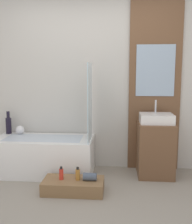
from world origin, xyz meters
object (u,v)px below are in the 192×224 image
bathtub (44,155)px  wooden_step_bench (73,186)px  vase_tall_dark (9,125)px  vase_round_light (20,130)px  bottle_soap_primary (61,174)px  sink (156,118)px  bottle_soap_secondary (78,174)px

bathtub → wooden_step_bench: (0.52, -0.57, -0.18)m
wooden_step_bench → vase_tall_dark: bearing=144.3°
wooden_step_bench → vase_tall_dark: size_ratio=2.15×
vase_round_light → bottle_soap_primary: 1.17m
bathtub → vase_tall_dark: (-0.60, 0.23, 0.39)m
wooden_step_bench → vase_tall_dark: vase_tall_dark is taller
bathtub → sink: bearing=2.2°
vase_round_light → bottle_soap_secondary: size_ratio=0.79×
sink → vase_tall_dark: 2.18m
wooden_step_bench → bottle_soap_secondary: bearing=0.0°
bathtub → sink: size_ratio=3.12×
bathtub → bottle_soap_secondary: bearing=-45.0°
vase_tall_dark → bottle_soap_primary: vase_tall_dark is taller
wooden_step_bench → bottle_soap_primary: (-0.15, 0.00, 0.15)m
sink → bottle_soap_secondary: 1.31m
sink → bottle_soap_primary: size_ratio=2.82×
vase_tall_dark → bottle_soap_secondary: bearing=-34.4°
vase_tall_dark → bottle_soap_primary: bearing=-39.5°
vase_tall_dark → vase_round_light: (0.18, -0.02, -0.07)m
vase_round_light → bottle_soap_secondary: (0.99, -0.78, -0.35)m
bathtub → vase_tall_dark: bearing=158.8°
bottle_soap_primary → vase_round_light: bearing=135.3°
sink → vase_tall_dark: size_ratio=1.32×
bottle_soap_secondary → vase_round_light: bearing=141.7°
vase_tall_dark → sink: bearing=-4.6°
sink → vase_tall_dark: sink is taller
vase_tall_dark → vase_round_light: bearing=-6.8°
sink → bottle_soap_secondary: bearing=-147.6°
bottle_soap_primary → bottle_soap_secondary: bearing=0.0°
sink → vase_round_light: sink is taller
bottle_soap_primary → bottle_soap_secondary: (0.20, 0.00, 0.00)m
sink → vase_round_light: size_ratio=3.55×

